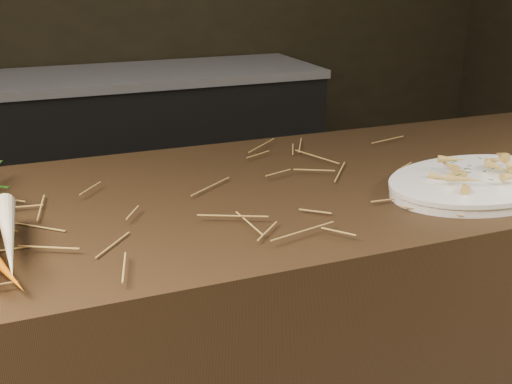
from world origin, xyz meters
The scene contains 4 objects.
back_counter centered at (0.30, 2.18, 0.42)m, with size 1.82×0.62×0.84m.
straw_bedding centered at (0.00, 0.30, 0.91)m, with size 1.40×0.60×0.02m, color #A37637, non-canonical shape.
serving_platter centered at (0.62, 0.13, 0.91)m, with size 0.41×0.27×0.02m, color white, non-canonical shape.
roasted_veg_heap centered at (0.62, 0.13, 0.94)m, with size 0.20×0.14×0.05m, color olive, non-canonical shape.
Camera 1 is at (-0.25, -0.83, 1.34)m, focal length 45.00 mm.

